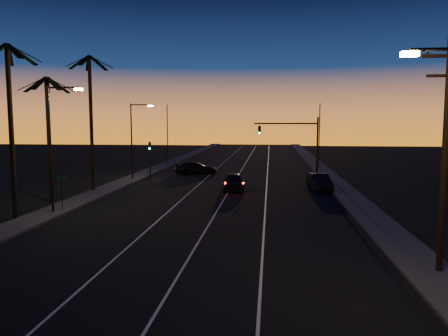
# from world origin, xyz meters

# --- Properties ---
(road) EXTENTS (20.00, 170.00, 0.01)m
(road) POSITION_xyz_m (0.00, 30.00, 0.01)
(road) COLOR black
(road) RESTS_ON ground
(sidewalk_left) EXTENTS (2.40, 170.00, 0.16)m
(sidewalk_left) POSITION_xyz_m (-11.20, 30.00, 0.08)
(sidewalk_left) COLOR #343432
(sidewalk_left) RESTS_ON ground
(sidewalk_right) EXTENTS (2.40, 170.00, 0.16)m
(sidewalk_right) POSITION_xyz_m (11.20, 30.00, 0.08)
(sidewalk_right) COLOR #343432
(sidewalk_right) RESTS_ON ground
(lane_stripe_left) EXTENTS (0.12, 160.00, 0.01)m
(lane_stripe_left) POSITION_xyz_m (-3.00, 30.00, 0.02)
(lane_stripe_left) COLOR silver
(lane_stripe_left) RESTS_ON road
(lane_stripe_mid) EXTENTS (0.12, 160.00, 0.01)m
(lane_stripe_mid) POSITION_xyz_m (0.50, 30.00, 0.02)
(lane_stripe_mid) COLOR silver
(lane_stripe_mid) RESTS_ON road
(lane_stripe_right) EXTENTS (0.12, 160.00, 0.01)m
(lane_stripe_right) POSITION_xyz_m (4.00, 30.00, 0.02)
(lane_stripe_right) COLOR silver
(lane_stripe_right) RESTS_ON road
(palm_near) EXTENTS (4.25, 4.16, 11.53)m
(palm_near) POSITION_xyz_m (-12.60, 18.00, 7.07)
(palm_near) COLOR black
(palm_near) RESTS_ON ground
(palm_mid) EXTENTS (4.25, 4.16, 10.03)m
(palm_mid) POSITION_xyz_m (-13.20, 24.00, 6.25)
(palm_mid) COLOR black
(palm_mid) RESTS_ON ground
(palm_far) EXTENTS (4.25, 4.16, 12.53)m
(palm_far) POSITION_xyz_m (-12.20, 30.00, 7.61)
(palm_far) COLOR black
(palm_far) RESTS_ON ground
(streetlight_left_near) EXTENTS (2.55, 0.26, 9.00)m
(streetlight_left_near) POSITION_xyz_m (-10.70, 20.00, 5.32)
(streetlight_left_near) COLOR black
(streetlight_left_near) RESTS_ON ground
(streetlight_left_far) EXTENTS (2.55, 0.26, 8.50)m
(streetlight_left_far) POSITION_xyz_m (-10.69, 38.00, 5.06)
(streetlight_left_far) COLOR black
(streetlight_left_far) RESTS_ON ground
(street_sign) EXTENTS (0.70, 0.06, 2.60)m
(street_sign) POSITION_xyz_m (-10.80, 21.00, 1.66)
(street_sign) COLOR black
(street_sign) RESTS_ON ground
(utility_pole) EXTENTS (2.20, 0.28, 10.00)m
(utility_pole) POSITION_xyz_m (11.60, 10.00, 5.32)
(utility_pole) COLOR black
(utility_pole) RESTS_ON ground
(signal_mast) EXTENTS (7.10, 0.41, 7.00)m
(signal_mast) POSITION_xyz_m (7.14, 39.99, 4.78)
(signal_mast) COLOR black
(signal_mast) RESTS_ON ground
(signal_post) EXTENTS (0.28, 0.37, 4.20)m
(signal_post) POSITION_xyz_m (-9.50, 39.98, 2.89)
(signal_post) COLOR black
(signal_post) RESTS_ON ground
(far_pole_left) EXTENTS (0.14, 0.14, 9.00)m
(far_pole_left) POSITION_xyz_m (-11.00, 55.00, 4.50)
(far_pole_left) COLOR black
(far_pole_left) RESTS_ON ground
(far_pole_right) EXTENTS (0.14, 0.14, 9.00)m
(far_pole_right) POSITION_xyz_m (11.00, 52.00, 4.50)
(far_pole_right) COLOR black
(far_pole_right) RESTS_ON ground
(lead_car) EXTENTS (2.41, 5.43, 1.61)m
(lead_car) POSITION_xyz_m (0.86, 32.05, 0.82)
(lead_car) COLOR black
(lead_car) RESTS_ON road
(right_car) EXTENTS (2.22, 4.92, 1.57)m
(right_car) POSITION_xyz_m (9.00, 32.80, 0.80)
(right_car) COLOR black
(right_car) RESTS_ON road
(cross_car) EXTENTS (5.72, 3.81, 1.54)m
(cross_car) POSITION_xyz_m (-4.91, 44.11, 0.78)
(cross_car) COLOR black
(cross_car) RESTS_ON road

